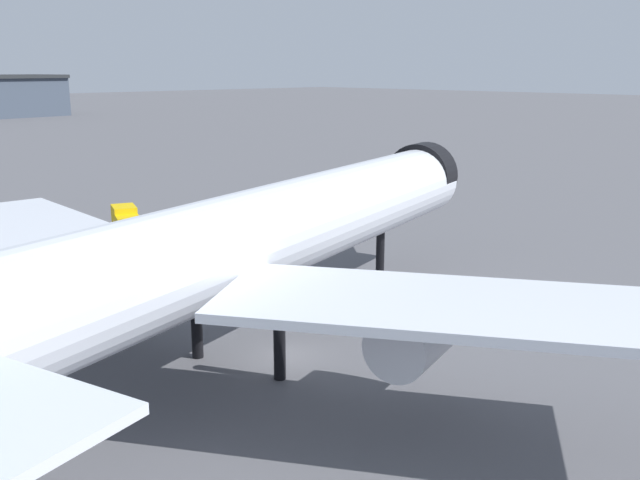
# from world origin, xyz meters

# --- Properties ---
(ground) EXTENTS (900.00, 900.00, 0.00)m
(ground) POSITION_xyz_m (0.00, 0.00, 0.00)
(ground) COLOR #56565B
(airliner_near_gate) EXTENTS (57.22, 51.17, 16.42)m
(airliner_near_gate) POSITION_xyz_m (-1.14, 1.32, 7.23)
(airliner_near_gate) COLOR silver
(airliner_near_gate) RESTS_ON ground
(service_truck_front) EXTENTS (4.17, 5.96, 3.00)m
(service_truck_front) POSITION_xyz_m (9.13, 35.09, 1.59)
(service_truck_front) COLOR black
(service_truck_front) RESTS_ON ground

